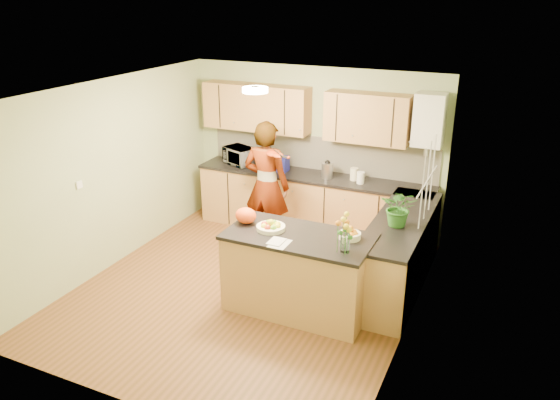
% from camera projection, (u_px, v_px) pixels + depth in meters
% --- Properties ---
extents(floor, '(4.50, 4.50, 0.00)m').
position_uv_depth(floor, '(248.00, 289.00, 6.89)').
color(floor, brown).
rests_on(floor, ground).
extents(ceiling, '(4.00, 4.50, 0.02)m').
position_uv_depth(ceiling, '(243.00, 91.00, 5.99)').
color(ceiling, white).
rests_on(ceiling, wall_back).
extents(wall_back, '(4.00, 0.02, 2.50)m').
position_uv_depth(wall_back, '(314.00, 149.00, 8.35)').
color(wall_back, '#98A878').
rests_on(wall_back, floor).
extents(wall_front, '(4.00, 0.02, 2.50)m').
position_uv_depth(wall_front, '(118.00, 284.00, 4.53)').
color(wall_front, '#98A878').
rests_on(wall_front, floor).
extents(wall_left, '(0.02, 4.50, 2.50)m').
position_uv_depth(wall_left, '(112.00, 174.00, 7.22)').
color(wall_left, '#98A878').
rests_on(wall_left, floor).
extents(wall_right, '(0.02, 4.50, 2.50)m').
position_uv_depth(wall_right, '(415.00, 225.00, 5.66)').
color(wall_right, '#98A878').
rests_on(wall_right, floor).
extents(back_counter, '(3.64, 0.62, 0.94)m').
position_uv_depth(back_counter, '(312.00, 204.00, 8.34)').
color(back_counter, '#A97243').
rests_on(back_counter, floor).
extents(right_counter, '(0.62, 2.24, 0.94)m').
position_uv_depth(right_counter, '(399.00, 253.00, 6.78)').
color(right_counter, '#A97243').
rests_on(right_counter, floor).
extents(splashback, '(3.60, 0.02, 0.52)m').
position_uv_depth(splashback, '(320.00, 153.00, 8.31)').
color(splashback, beige).
rests_on(splashback, back_counter).
extents(upper_cabinets, '(3.20, 0.34, 0.70)m').
position_uv_depth(upper_cabinets, '(300.00, 112.00, 8.05)').
color(upper_cabinets, '#A97243').
rests_on(upper_cabinets, wall_back).
extents(boiler, '(0.40, 0.30, 0.86)m').
position_uv_depth(boiler, '(429.00, 120.00, 7.32)').
color(boiler, white).
rests_on(boiler, wall_back).
extents(window_right, '(0.01, 1.30, 1.05)m').
position_uv_depth(window_right, '(428.00, 181.00, 6.07)').
color(window_right, white).
rests_on(window_right, wall_right).
extents(light_switch, '(0.02, 0.09, 0.09)m').
position_uv_depth(light_switch, '(79.00, 185.00, 6.68)').
color(light_switch, white).
rests_on(light_switch, wall_left).
extents(ceiling_lamp, '(0.30, 0.30, 0.07)m').
position_uv_depth(ceiling_lamp, '(255.00, 90.00, 6.26)').
color(ceiling_lamp, '#FFEABF').
rests_on(ceiling_lamp, ceiling).
extents(peninsula_island, '(1.67, 0.85, 0.96)m').
position_uv_depth(peninsula_island, '(298.00, 272.00, 6.31)').
color(peninsula_island, '#A97243').
rests_on(peninsula_island, floor).
extents(fruit_dish, '(0.33, 0.33, 0.12)m').
position_uv_depth(fruit_dish, '(271.00, 226.00, 6.26)').
color(fruit_dish, '#F5ECC4').
rests_on(fruit_dish, peninsula_island).
extents(orange_bowl, '(0.24, 0.24, 0.14)m').
position_uv_depth(orange_bowl, '(350.00, 234.00, 6.03)').
color(orange_bowl, '#F5ECC4').
rests_on(orange_bowl, peninsula_island).
extents(flower_vase, '(0.24, 0.24, 0.44)m').
position_uv_depth(flower_vase, '(346.00, 226.00, 5.65)').
color(flower_vase, silver).
rests_on(flower_vase, peninsula_island).
extents(orange_bag, '(0.32, 0.29, 0.19)m').
position_uv_depth(orange_bag, '(246.00, 216.00, 6.42)').
color(orange_bag, '#F94B14').
rests_on(orange_bag, peninsula_island).
extents(papers, '(0.19, 0.26, 0.01)m').
position_uv_depth(papers, '(280.00, 243.00, 5.92)').
color(papers, silver).
rests_on(papers, peninsula_island).
extents(violinist, '(0.69, 0.45, 1.88)m').
position_uv_depth(violinist, '(267.00, 186.00, 7.71)').
color(violinist, tan).
rests_on(violinist, floor).
extents(violin, '(0.60, 0.52, 0.15)m').
position_uv_depth(violin, '(272.00, 153.00, 7.24)').
color(violin, '#511A05').
rests_on(violin, violinist).
extents(microwave, '(0.58, 0.49, 0.27)m').
position_uv_depth(microwave, '(240.00, 156.00, 8.63)').
color(microwave, white).
rests_on(microwave, back_counter).
extents(blue_box, '(0.29, 0.22, 0.23)m').
position_uv_depth(blue_box, '(279.00, 164.00, 8.32)').
color(blue_box, navy).
rests_on(blue_box, back_counter).
extents(kettle, '(0.17, 0.17, 0.31)m').
position_uv_depth(kettle, '(327.00, 170.00, 8.00)').
color(kettle, '#B6B6BA').
rests_on(kettle, back_counter).
extents(jar_cream, '(0.13, 0.13, 0.18)m').
position_uv_depth(jar_cream, '(354.00, 174.00, 7.92)').
color(jar_cream, '#F5ECC4').
rests_on(jar_cream, back_counter).
extents(jar_white, '(0.14, 0.14, 0.17)m').
position_uv_depth(jar_white, '(361.00, 178.00, 7.78)').
color(jar_white, white).
rests_on(jar_white, back_counter).
extents(potted_plant, '(0.42, 0.37, 0.46)m').
position_uv_depth(potted_plant, '(400.00, 208.00, 6.34)').
color(potted_plant, '#2B6722').
rests_on(potted_plant, right_counter).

